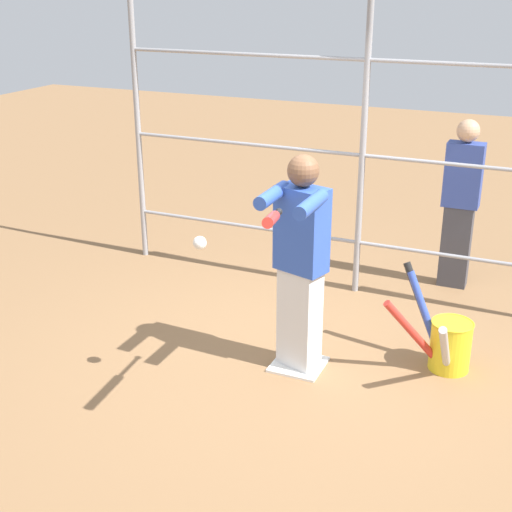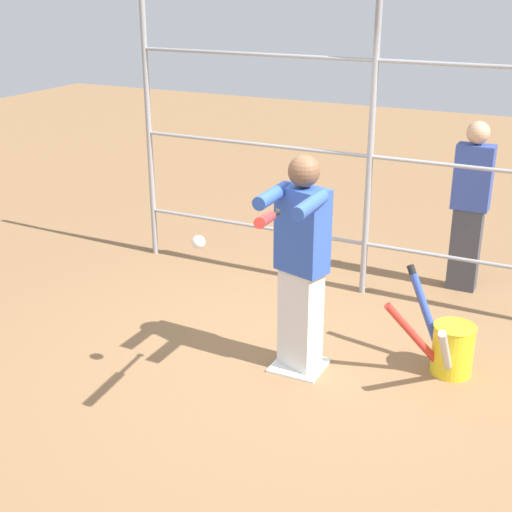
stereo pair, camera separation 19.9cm
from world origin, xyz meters
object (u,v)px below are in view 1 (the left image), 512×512
baseball_bat_swinging (272,218)px  bystander_behind_fence (460,202)px  softball_in_flight (200,243)px  batter (300,258)px  bat_bucket (446,341)px

baseball_bat_swinging → bystander_behind_fence: bearing=-102.9°
softball_in_flight → bystander_behind_fence: size_ratio=0.06×
batter → softball_in_flight: size_ratio=17.93×
baseball_bat_swinging → bystander_behind_fence: bystander_behind_fence is taller
batter → baseball_bat_swinging: 1.12m
baseball_bat_swinging → bystander_behind_fence: (-0.70, -3.07, -0.68)m
baseball_bat_swinging → bystander_behind_fence: size_ratio=0.49×
batter → bystander_behind_fence: size_ratio=1.03×
batter → bystander_behind_fence: batter is taller
batter → bystander_behind_fence: (-0.85, -2.14, -0.06)m
softball_in_flight → bat_bucket: softball_in_flight is taller
baseball_bat_swinging → softball_in_flight: (0.67, -0.31, -0.37)m
batter → bystander_behind_fence: bearing=-111.7°
baseball_bat_swinging → bat_bucket: (-0.92, -1.37, -1.31)m
bat_bucket → bystander_behind_fence: (0.21, -1.70, 0.63)m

